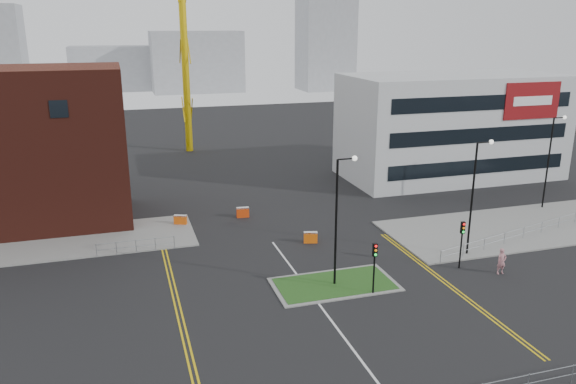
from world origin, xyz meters
name	(u,v)px	position (x,y,z in m)	size (l,w,h in m)	color
ground	(354,350)	(0.00, 0.00, 0.00)	(200.00, 200.00, 0.00)	black
pavement_left	(21,246)	(-20.00, 22.00, 0.06)	(28.00, 8.00, 0.12)	slate
pavement_right	(518,227)	(22.00, 14.00, 0.06)	(24.00, 10.00, 0.12)	slate
island_kerb	(334,284)	(2.00, 8.00, 0.04)	(8.60, 4.60, 0.08)	slate
grass_island	(334,284)	(2.00, 8.00, 0.06)	(8.00, 4.00, 0.12)	#1E4617
office_block	(451,126)	(26.01, 31.97, 6.00)	(25.00, 12.20, 12.00)	#B9BCBE
streetlamp_island	(339,211)	(2.22, 8.00, 5.41)	(1.46, 0.36, 9.18)	black
streetlamp_right_near	(475,189)	(14.22, 10.00, 5.41)	(1.46, 0.36, 9.18)	black
streetlamp_right_far	(551,155)	(28.22, 18.00, 5.41)	(1.46, 0.36, 9.18)	black
traffic_light_island	(375,259)	(4.00, 5.98, 2.57)	(0.28, 0.33, 3.65)	black
traffic_light_right	(462,236)	(12.00, 7.98, 2.57)	(0.28, 0.33, 3.65)	black
railing_left	(136,244)	(-11.00, 18.00, 0.74)	(6.05, 0.05, 1.10)	gray
railing_right	(524,231)	(20.50, 11.50, 0.78)	(19.05, 5.05, 1.10)	gray
centre_line	(340,332)	(0.00, 2.00, 0.01)	(0.15, 30.00, 0.01)	silver
yellow_left_a	(172,293)	(-9.00, 10.00, 0.01)	(0.12, 24.00, 0.01)	gold
yellow_left_b	(177,293)	(-8.70, 10.00, 0.01)	(0.12, 24.00, 0.01)	gold
yellow_right_a	(444,283)	(9.50, 6.00, 0.01)	(0.12, 20.00, 0.01)	gold
yellow_right_b	(448,283)	(9.80, 6.00, 0.01)	(0.12, 20.00, 0.01)	gold
skyline_b	(197,62)	(10.00, 130.00, 8.00)	(24.00, 12.00, 16.00)	gray
skyline_c	(326,38)	(45.00, 125.00, 14.00)	(14.00, 12.00, 28.00)	gray
skyline_d	(127,68)	(-8.00, 140.00, 6.00)	(30.00, 12.00, 12.00)	gray
pedestrian	(502,261)	(14.29, 6.22, 0.98)	(0.71, 0.47, 1.96)	#BC7A81
barrier_left	(180,220)	(-6.89, 23.48, 0.52)	(1.19, 0.78, 0.96)	#D6500B
barrier_mid	(311,237)	(3.00, 16.00, 0.52)	(1.19, 0.68, 0.95)	#E95E0C
barrier_right	(243,212)	(-1.00, 24.00, 0.53)	(1.19, 0.48, 0.98)	red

